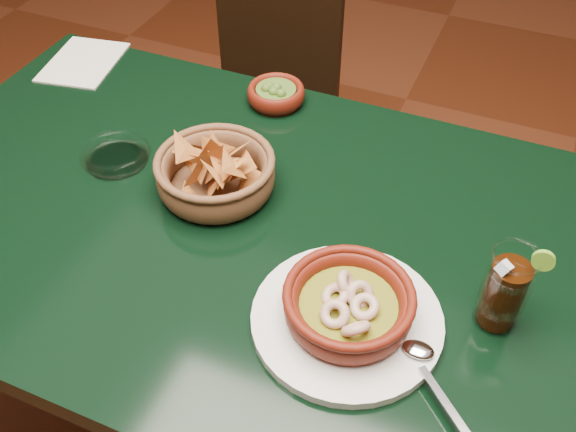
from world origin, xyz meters
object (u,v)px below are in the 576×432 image
at_px(dining_table, 221,250).
at_px(chip_basket, 216,173).
at_px(cola_drink, 505,290).
at_px(shrimp_plate, 348,309).
at_px(dining_chair, 264,104).

distance_m(dining_table, chip_basket, 0.15).
xyz_separation_m(dining_table, cola_drink, (0.47, -0.04, 0.17)).
relative_size(shrimp_plate, chip_basket, 1.44).
bearing_deg(dining_chair, dining_table, -71.24).
bearing_deg(chip_basket, dining_chair, 108.22).
xyz_separation_m(chip_basket, cola_drink, (0.50, -0.09, 0.03)).
bearing_deg(shrimp_plate, dining_table, 154.66).
distance_m(shrimp_plate, cola_drink, 0.22).
distance_m(dining_chair, chip_basket, 0.77).
distance_m(dining_chair, cola_drink, 1.09).
bearing_deg(dining_table, shrimp_plate, -25.34).
bearing_deg(dining_table, cola_drink, -5.31).
bearing_deg(cola_drink, chip_basket, 169.45).
relative_size(dining_chair, cola_drink, 5.25).
height_order(dining_chair, cola_drink, cola_drink).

